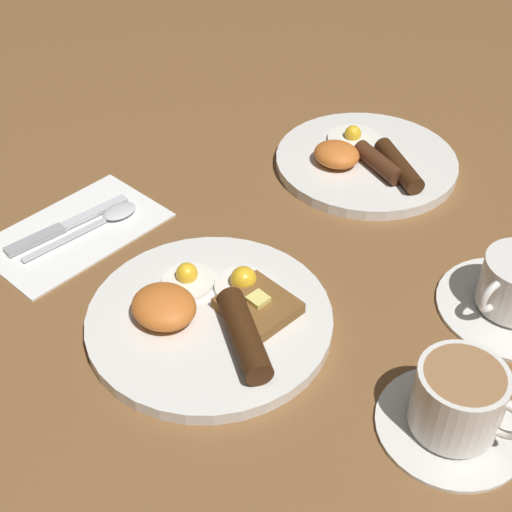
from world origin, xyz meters
name	(u,v)px	position (x,y,z in m)	size (l,w,h in m)	color
ground_plane	(210,324)	(0.00, 0.00, 0.00)	(3.00, 3.00, 0.00)	brown
breakfast_plate_near	(210,316)	(0.00, 0.00, 0.01)	(0.27, 0.27, 0.05)	silver
breakfast_plate_far	(365,160)	(-0.04, 0.37, 0.01)	(0.26, 0.26, 0.04)	silver
teacup_near	(457,405)	(0.27, 0.05, 0.03)	(0.14, 0.14, 0.08)	silver
napkin	(75,231)	(-0.24, 0.01, 0.00)	(0.14, 0.22, 0.01)	white
knife	(62,227)	(-0.25, 0.00, 0.01)	(0.04, 0.17, 0.01)	silver
spoon	(108,217)	(-0.22, 0.05, 0.01)	(0.04, 0.16, 0.01)	silver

